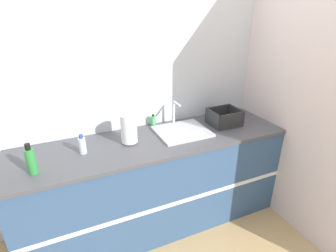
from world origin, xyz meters
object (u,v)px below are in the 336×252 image
object	(u,v)px
sink	(182,130)
bottle_green	(31,161)
soap_dispenser	(153,121)
bottle_clear	(82,145)
paper_towel_roll	(129,129)
dish_rack	(224,119)

from	to	relation	value
sink	bottle_green	distance (m)	1.26
soap_dispenser	sink	bearing A→B (deg)	-50.22
sink	bottle_clear	world-z (taller)	sink
sink	bottle_green	size ratio (longest dim) A/B	2.04
bottle_green	soap_dispenser	bearing A→B (deg)	21.18
paper_towel_roll	soap_dispenser	distance (m)	0.40
bottle_clear	bottle_green	bearing A→B (deg)	-157.26
soap_dispenser	dish_rack	bearing A→B (deg)	-19.96
dish_rack	bottle_green	xyz separation A→B (m)	(-1.71, -0.17, 0.04)
bottle_green	bottle_clear	bearing A→B (deg)	22.74
sink	dish_rack	distance (m)	0.47
paper_towel_roll	bottle_clear	size ratio (longest dim) A/B	1.60
bottle_clear	soap_dispenser	xyz separation A→B (m)	(0.70, 0.26, -0.02)
dish_rack	bottle_clear	size ratio (longest dim) A/B	1.78
sink	bottle_clear	bearing A→B (deg)	-178.19
sink	bottle_clear	distance (m)	0.89
bottle_green	bottle_clear	world-z (taller)	bottle_green
paper_towel_roll	bottle_green	distance (m)	0.76
bottle_clear	soap_dispenser	bearing A→B (deg)	20.37
paper_towel_roll	bottle_clear	bearing A→B (deg)	-177.12
soap_dispenser	bottle_green	bearing A→B (deg)	-158.82
sink	soap_dispenser	xyz separation A→B (m)	(-0.19, 0.23, 0.04)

